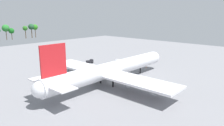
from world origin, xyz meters
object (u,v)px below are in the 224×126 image
at_px(cargo_airplane, 111,70).
at_px(safety_cone_nose, 146,67).
at_px(catering_truck, 118,61).
at_px(pushback_tractor, 90,61).

height_order(cargo_airplane, safety_cone_nose, cargo_airplane).
bearing_deg(catering_truck, safety_cone_nose, -83.89).
bearing_deg(safety_cone_nose, catering_truck, 96.11).
bearing_deg(cargo_airplane, pushback_tractor, 61.36).
distance_m(cargo_airplane, safety_cone_nose, 30.86).
height_order(cargo_airplane, pushback_tractor, cargo_airplane).
distance_m(catering_truck, pushback_tractor, 15.70).
xyz_separation_m(catering_truck, safety_cone_nose, (1.83, -17.15, -0.83)).
relative_size(cargo_airplane, safety_cone_nose, 101.41).
distance_m(cargo_airplane, pushback_tractor, 36.88).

